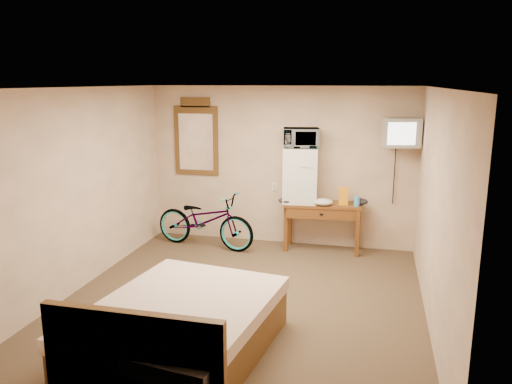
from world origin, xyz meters
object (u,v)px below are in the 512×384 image
mini_fridge (300,175)px  bed (178,329)px  desk (323,213)px  crt_television (401,132)px  bicycle (205,220)px  blue_cup (357,201)px  wall_mirror (196,138)px  microwave (301,138)px

mini_fridge → bed: mini_fridge is taller
desk → mini_fridge: size_ratio=1.44×
desk → crt_television: (1.08, 0.02, 1.24)m
desk → bed: (-0.98, -3.38, -0.32)m
desk → mini_fridge: mini_fridge is taller
mini_fridge → crt_television: bearing=-1.8°
bicycle → bed: 3.25m
mini_fridge → bicycle: bearing=-168.3°
bicycle → crt_television: bearing=-75.3°
blue_cup → bed: same height
mini_fridge → wall_mirror: (-1.75, 0.21, 0.50)m
bicycle → bed: bed is taller
desk → microwave: microwave is taller
bed → bicycle: bearing=104.8°
microwave → blue_cup: 1.26m
wall_mirror → crt_television: bearing=-4.5°
microwave → blue_cup: (0.86, -0.08, -0.91)m
mini_fridge → wall_mirror: wall_mirror is taller
blue_cup → crt_television: 1.18m
crt_television → bicycle: 3.23m
microwave → bicycle: (-1.45, -0.30, -1.30)m
wall_mirror → microwave: bearing=-6.7°
wall_mirror → bed: 4.06m
crt_television → bed: (-2.06, -3.40, -1.56)m
blue_cup → crt_television: crt_television is taller
microwave → bicycle: bearing=179.7°
blue_cup → bed: (-1.49, -3.36, -0.53)m
wall_mirror → bed: wall_mirror is taller
blue_cup → bed: 3.71m
microwave → bed: (-0.62, -3.44, -1.44)m
blue_cup → crt_television: size_ratio=0.24×
mini_fridge → bicycle: size_ratio=0.50×
bed → crt_television: bearing=58.8°
blue_cup → wall_mirror: 2.76m
wall_mirror → bicycle: size_ratio=0.75×
mini_fridge → blue_cup: mini_fridge is taller
desk → bicycle: 1.83m
wall_mirror → bicycle: bearing=-59.6°
desk → microwave: size_ratio=2.30×
mini_fridge → desk: bearing=-9.8°
desk → crt_television: bearing=0.9°
desk → blue_cup: bearing=-1.9°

